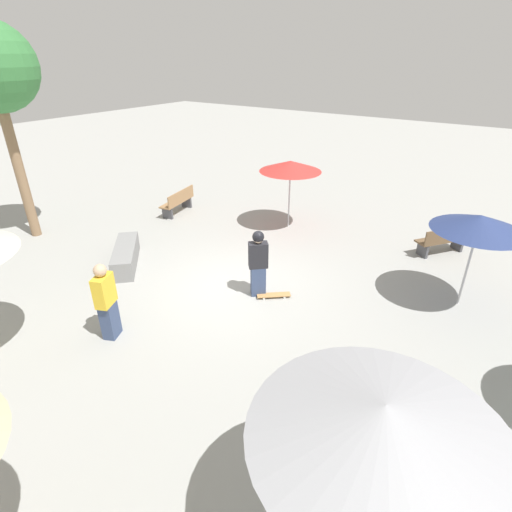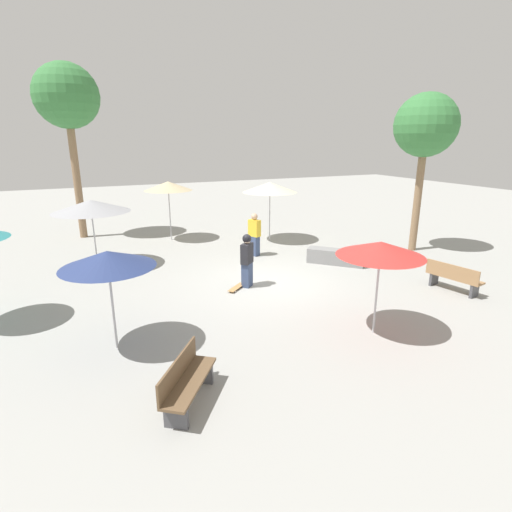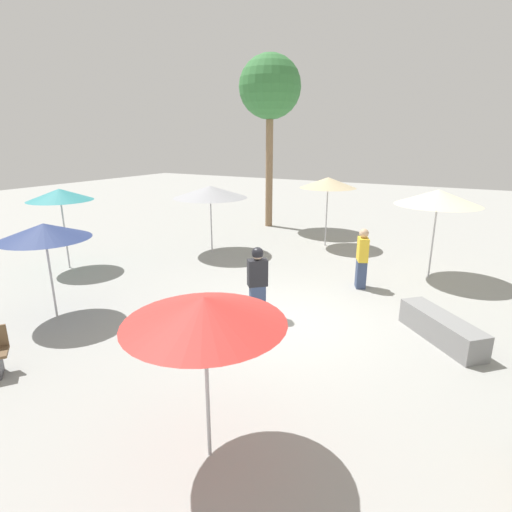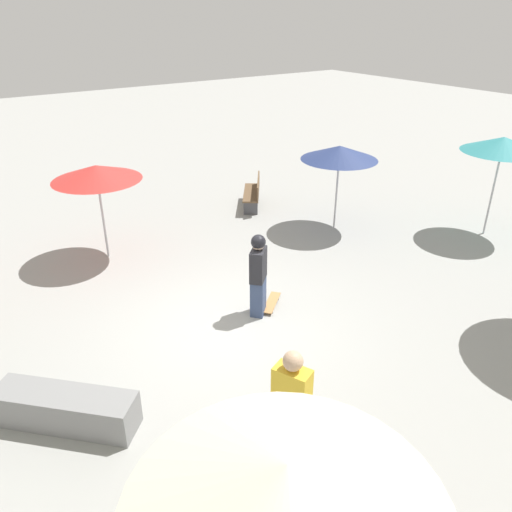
% 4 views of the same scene
% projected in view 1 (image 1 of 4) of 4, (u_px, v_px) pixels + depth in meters
% --- Properties ---
extents(ground_plane, '(60.00, 60.00, 0.00)m').
position_uv_depth(ground_plane, '(235.00, 286.00, 9.98)').
color(ground_plane, '#9E9E99').
extents(skater_main, '(0.49, 0.48, 1.66)m').
position_uv_depth(skater_main, '(258.00, 261.00, 9.27)').
color(skater_main, '#38476B').
rests_on(skater_main, ground_plane).
extents(skateboard, '(0.74, 0.67, 0.07)m').
position_uv_depth(skateboard, '(274.00, 295.00, 9.52)').
color(skateboard, '#B7844C').
rests_on(skateboard, ground_plane).
extents(concrete_ledge, '(1.81, 1.83, 0.53)m').
position_uv_depth(concrete_ledge, '(126.00, 256.00, 10.90)').
color(concrete_ledge, gray).
rests_on(concrete_ledge, ground_plane).
extents(bench_near, '(1.30, 1.55, 0.85)m').
position_uv_depth(bench_near, '(443.00, 240.00, 11.41)').
color(bench_near, '#47474C').
rests_on(bench_near, ground_plane).
extents(bench_far, '(0.74, 1.66, 0.85)m').
position_uv_depth(bench_far, '(178.00, 202.00, 14.33)').
color(bench_far, '#47474C').
rests_on(bench_far, ground_plane).
extents(shade_umbrella_red, '(1.97, 1.97, 2.21)m').
position_uv_depth(shade_umbrella_red, '(290.00, 166.00, 12.46)').
color(shade_umbrella_red, '#B7B7BC').
rests_on(shade_umbrella_red, ground_plane).
extents(shade_umbrella_navy, '(1.95, 1.95, 2.20)m').
position_uv_depth(shade_umbrella_navy, '(480.00, 223.00, 8.39)').
color(shade_umbrella_navy, '#B7B7BC').
rests_on(shade_umbrella_navy, ground_plane).
extents(shade_umbrella_grey, '(2.60, 2.60, 2.40)m').
position_uv_depth(shade_umbrella_grey, '(383.00, 421.00, 3.70)').
color(shade_umbrella_grey, '#B7B7BC').
rests_on(shade_umbrella_grey, ground_plane).
extents(bystander_watching, '(0.41, 0.52, 1.67)m').
position_uv_depth(bystander_watching, '(106.00, 302.00, 7.89)').
color(bystander_watching, '#38476B').
rests_on(bystander_watching, ground_plane).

